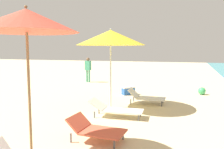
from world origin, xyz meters
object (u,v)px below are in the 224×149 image
umbrella_farthest (111,38)px  person_walking_near (88,67)px  cooler_box (128,91)px  lounger_second_shoreside (96,129)px  lounger_farthest_inland (116,109)px  lounger_farthest_shoreside (146,97)px  umbrella_second (26,21)px  beach_ball (202,91)px

umbrella_farthest → person_walking_near: size_ratio=1.79×
person_walking_near → cooler_box: person_walking_near is taller
lounger_second_shoreside → cooler_box: lounger_second_shoreside is taller
lounger_farthest_inland → person_walking_near: 7.92m
lounger_farthest_shoreside → umbrella_second: bearing=-105.3°
person_walking_near → beach_ball: size_ratio=4.56×
lounger_farthest_shoreside → cooler_box: bearing=124.4°
umbrella_farthest → lounger_farthest_shoreside: umbrella_farthest is taller
lounger_second_shoreside → lounger_farthest_shoreside: lounger_farthest_shoreside is taller
umbrella_second → lounger_farthest_shoreside: (1.25, 5.13, -2.33)m
lounger_farthest_inland → beach_ball: (2.66, 4.69, -0.09)m
person_walking_near → cooler_box: bearing=55.7°
lounger_farthest_inland → umbrella_second: bearing=-108.1°
umbrella_second → person_walking_near: size_ratio=1.83×
cooler_box → umbrella_farthest: bearing=-89.4°
person_walking_near → beach_ball: 7.08m
umbrella_second → cooler_box: bearing=88.8°
lounger_second_shoreside → person_walking_near: size_ratio=0.82×
umbrella_farthest → beach_ball: bearing=48.5°
umbrella_farthest → lounger_farthest_inland: bearing=-63.3°
lounger_second_shoreside → person_walking_near: person_walking_near is taller
person_walking_near → cooler_box: 4.78m
umbrella_second → person_walking_near: bearing=108.9°
lounger_farthest_shoreside → lounger_second_shoreside: bearing=-97.3°
lounger_farthest_shoreside → umbrella_farthest: bearing=-138.8°
lounger_farthest_shoreside → beach_ball: (2.12, 2.61, -0.09)m
lounger_farthest_shoreside → beach_ball: bearing=49.4°
umbrella_second → lounger_farthest_shoreside: umbrella_second is taller
beach_ball → umbrella_second: bearing=-113.5°
lounger_second_shoreside → umbrella_second: bearing=-124.6°
lounger_second_shoreside → cooler_box: 5.56m
umbrella_second → umbrella_farthest: 4.14m
umbrella_farthest → beach_ball: size_ratio=8.16×
umbrella_second → beach_ball: bearing=66.5°
beach_ball → cooler_box: bearing=-161.3°
lounger_farthest_shoreside → person_walking_near: size_ratio=0.89×
cooler_box → beach_ball: 3.40m
lounger_second_shoreside → beach_ball: lounger_second_shoreside is taller
umbrella_second → umbrella_farthest: (0.17, 4.13, -0.11)m
person_walking_near → lounger_farthest_shoreside: bearing=52.3°
lounger_farthest_shoreside → cooler_box: 1.89m
cooler_box → person_walking_near: bearing=137.9°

